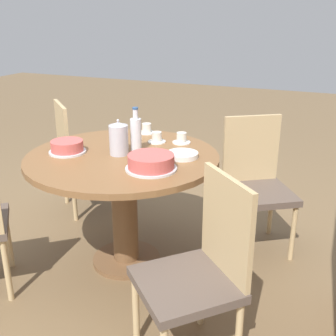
% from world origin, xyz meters
% --- Properties ---
extents(ground_plane, '(14.00, 14.00, 0.00)m').
position_xyz_m(ground_plane, '(0.00, 0.00, 0.00)').
color(ground_plane, brown).
extents(dining_table, '(1.18, 1.18, 0.75)m').
position_xyz_m(dining_table, '(0.00, 0.00, 0.58)').
color(dining_table, brown).
rests_on(dining_table, ground_plane).
extents(chair_a, '(0.58, 0.58, 0.91)m').
position_xyz_m(chair_a, '(-0.56, 0.72, 0.48)').
color(chair_a, tan).
rests_on(chair_a, ground_plane).
extents(chair_b, '(0.59, 0.59, 0.91)m').
position_xyz_m(chair_b, '(-0.57, -0.71, 0.48)').
color(chair_b, tan).
rests_on(chair_b, ground_plane).
extents(chair_d, '(0.59, 0.59, 0.91)m').
position_xyz_m(chair_d, '(0.58, 0.70, 0.48)').
color(chair_d, tan).
rests_on(chair_d, ground_plane).
extents(coffee_pot, '(0.11, 0.11, 0.22)m').
position_xyz_m(coffee_pot, '(0.00, -0.02, 0.85)').
color(coffee_pot, silver).
rests_on(coffee_pot, dining_table).
extents(water_bottle, '(0.07, 0.07, 0.28)m').
position_xyz_m(water_bottle, '(-0.09, 0.05, 0.86)').
color(water_bottle, silver).
rests_on(water_bottle, dining_table).
extents(cake_main, '(0.29, 0.29, 0.09)m').
position_xyz_m(cake_main, '(0.16, 0.27, 0.79)').
color(cake_main, silver).
rests_on(cake_main, dining_table).
extents(cake_second, '(0.23, 0.23, 0.08)m').
position_xyz_m(cake_second, '(0.10, -0.33, 0.79)').
color(cake_second, silver).
rests_on(cake_second, dining_table).
extents(cup_a, '(0.12, 0.12, 0.07)m').
position_xyz_m(cup_a, '(-0.49, -0.07, 0.78)').
color(cup_a, white).
rests_on(cup_a, dining_table).
extents(cup_b, '(0.12, 0.12, 0.07)m').
position_xyz_m(cup_b, '(-0.37, 0.24, 0.78)').
color(cup_b, white).
rests_on(cup_b, dining_table).
extents(cup_c, '(0.12, 0.12, 0.07)m').
position_xyz_m(cup_c, '(-0.32, 0.08, 0.78)').
color(cup_c, white).
rests_on(cup_c, dining_table).
extents(plate_stack, '(0.19, 0.19, 0.03)m').
position_xyz_m(plate_stack, '(-0.10, 0.35, 0.76)').
color(plate_stack, white).
rests_on(plate_stack, dining_table).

